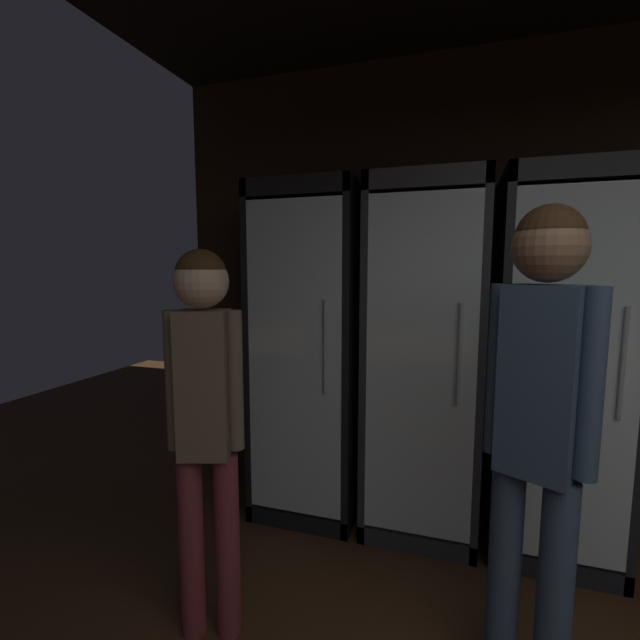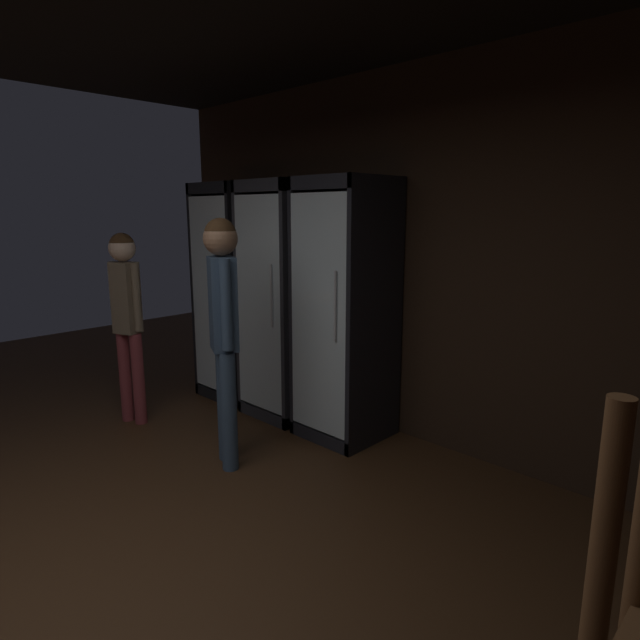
{
  "view_description": "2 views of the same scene",
  "coord_description": "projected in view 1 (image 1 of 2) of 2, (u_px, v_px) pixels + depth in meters",
  "views": [
    {
      "loc": [
        -1.14,
        0.18,
        1.52
      ],
      "look_at": [
        -1.86,
        2.42,
        1.23
      ],
      "focal_mm": 24.24,
      "sensor_mm": 36.0,
      "label": 1
    },
    {
      "loc": [
        2.0,
        -0.33,
        1.76
      ],
      "look_at": [
        -0.64,
        2.4,
        0.97
      ],
      "focal_mm": 29.61,
      "sensor_mm": 36.0,
      "label": 2
    }
  ],
  "objects": [
    {
      "name": "cooler_center",
      "position": [
        555.0,
        370.0,
        2.3
      ],
      "size": [
        0.63,
        0.64,
        2.01
      ],
      "color": "black",
      "rests_on": "ground"
    },
    {
      "name": "cooler_far_left",
      "position": [
        314.0,
        354.0,
        2.72
      ],
      "size": [
        0.63,
        0.64,
        2.01
      ],
      "color": "black",
      "rests_on": "ground"
    },
    {
      "name": "shopper_far",
      "position": [
        205.0,
        400.0,
        1.69
      ],
      "size": [
        0.29,
        0.21,
        1.59
      ],
      "color": "brown",
      "rests_on": "ground"
    },
    {
      "name": "cooler_left",
      "position": [
        425.0,
        362.0,
        2.51
      ],
      "size": [
        0.63,
        0.64,
        2.01
      ],
      "color": "#2B2B30",
      "rests_on": "ground"
    },
    {
      "name": "shopper_near",
      "position": [
        540.0,
        406.0,
        1.41
      ],
      "size": [
        0.32,
        0.25,
        1.71
      ],
      "color": "#384C66",
      "rests_on": "ground"
    }
  ]
}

